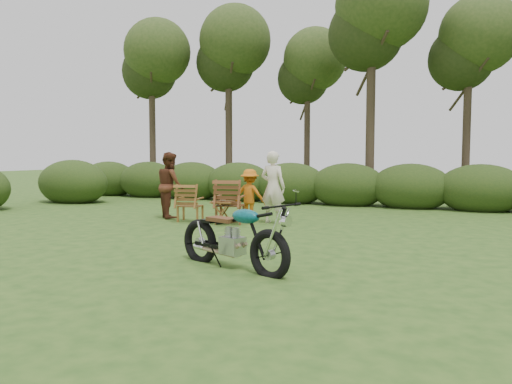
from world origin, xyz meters
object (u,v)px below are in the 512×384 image
at_px(adult_b, 171,218).
at_px(child, 250,221).
at_px(motorcycle, 233,268).
at_px(side_table, 223,213).
at_px(cup, 223,199).
at_px(adult_a, 273,223).
at_px(lawn_chair_right, 230,223).
at_px(lawn_chair_left, 190,221).

relative_size(adult_b, child, 1.33).
bearing_deg(motorcycle, adult_b, 151.75).
distance_m(motorcycle, side_table, 4.58).
height_order(cup, adult_a, adult_a).
distance_m(adult_a, adult_b, 2.84).
bearing_deg(adult_b, lawn_chair_right, -145.64).
bearing_deg(cup, side_table, 133.33).
bearing_deg(side_table, child, 69.16).
relative_size(lawn_chair_right, side_table, 1.90).
bearing_deg(adult_a, cup, 43.47).
xyz_separation_m(cup, adult_b, (-1.87, 0.58, -0.61)).
xyz_separation_m(motorcycle, child, (-1.97, 4.80, 0.00)).
xyz_separation_m(side_table, child, (0.32, 0.85, -0.28)).
bearing_deg(lawn_chair_left, lawn_chair_right, 170.21).
bearing_deg(lawn_chair_left, cup, 155.61).
xyz_separation_m(cup, adult_a, (0.96, 0.77, -0.61)).
height_order(motorcycle, cup, cup).
relative_size(side_table, adult_a, 0.32).
distance_m(lawn_chair_right, adult_a, 1.04).
distance_m(lawn_chair_left, adult_b, 0.91).
xyz_separation_m(side_table, adult_a, (0.99, 0.73, -0.28)).
bearing_deg(adult_a, side_table, 41.18).
bearing_deg(cup, child, 71.91).
bearing_deg(motorcycle, lawn_chair_right, 136.98).
height_order(motorcycle, adult_b, adult_b).
relative_size(lawn_chair_right, lawn_chair_left, 1.14).
distance_m(lawn_chair_right, side_table, 0.37).
distance_m(lawn_chair_left, cup, 1.22).
distance_m(motorcycle, lawn_chair_left, 5.28).
relative_size(motorcycle, cup, 15.77).
height_order(side_table, adult_a, adult_a).
bearing_deg(motorcycle, child, 131.50).
relative_size(lawn_chair_right, child, 0.81).
distance_m(motorcycle, lawn_chair_right, 4.73).
bearing_deg(cup, adult_b, 162.82).
relative_size(cup, adult_a, 0.07).
bearing_deg(child, adult_a, 170.14).
xyz_separation_m(cup, child, (0.29, 0.88, -0.61)).
bearing_deg(adult_a, motorcycle, 110.30).
relative_size(adult_a, adult_b, 1.01).
height_order(lawn_chair_left, adult_b, adult_b).
height_order(lawn_chair_right, adult_b, adult_b).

